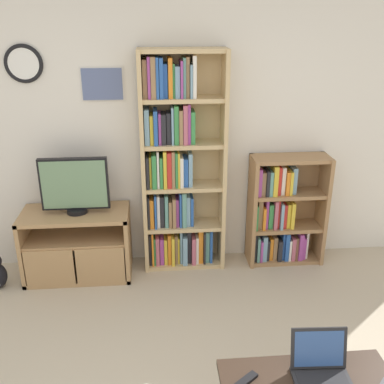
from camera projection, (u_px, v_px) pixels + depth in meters
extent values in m
cube|color=silver|center=(161.00, 130.00, 4.10)|extent=(6.05, 0.06, 2.60)
torus|color=black|center=(24.00, 64.00, 3.74)|extent=(0.32, 0.03, 0.32)
cylinder|color=white|center=(24.00, 64.00, 3.74)|extent=(0.26, 0.02, 0.26)
cube|color=silver|center=(102.00, 84.00, 3.87)|extent=(0.38, 0.01, 0.30)
cube|color=slate|center=(102.00, 84.00, 3.86)|extent=(0.34, 0.02, 0.27)
cube|color=tan|center=(26.00, 246.00, 4.10)|extent=(0.04, 0.47, 0.64)
cube|color=tan|center=(128.00, 242.00, 4.18)|extent=(0.04, 0.47, 0.64)
cube|color=tan|center=(75.00, 214.00, 4.03)|extent=(0.96, 0.47, 0.04)
cube|color=tan|center=(81.00, 272.00, 4.25)|extent=(0.96, 0.47, 0.04)
cube|color=tan|center=(77.00, 238.00, 4.11)|extent=(0.89, 0.43, 0.04)
cube|color=tan|center=(50.00, 268.00, 3.95)|extent=(0.43, 0.02, 0.35)
cube|color=tan|center=(101.00, 266.00, 3.99)|extent=(0.43, 0.02, 0.35)
cylinder|color=black|center=(77.00, 210.00, 4.01)|extent=(0.18, 0.18, 0.04)
cube|color=black|center=(74.00, 184.00, 3.91)|extent=(0.59, 0.05, 0.47)
cube|color=slate|center=(74.00, 185.00, 3.89)|extent=(0.55, 0.01, 0.43)
cube|color=tan|center=(143.00, 167.00, 4.02)|extent=(0.04, 0.28, 2.03)
cube|color=tan|center=(223.00, 165.00, 4.07)|extent=(0.04, 0.28, 2.03)
cube|color=tan|center=(182.00, 161.00, 4.17)|extent=(0.76, 0.02, 2.03)
cube|color=tan|center=(184.00, 262.00, 4.42)|extent=(0.68, 0.25, 0.04)
cube|color=tan|center=(184.00, 225.00, 4.27)|extent=(0.68, 0.25, 0.04)
cube|color=tan|center=(184.00, 186.00, 4.12)|extent=(0.68, 0.25, 0.04)
cube|color=tan|center=(183.00, 144.00, 3.97)|extent=(0.68, 0.25, 0.04)
cube|color=tan|center=(183.00, 99.00, 3.82)|extent=(0.68, 0.25, 0.04)
cube|color=tan|center=(183.00, 50.00, 3.67)|extent=(0.68, 0.25, 0.04)
cube|color=#232328|center=(150.00, 247.00, 4.34)|extent=(0.02, 0.18, 0.32)
cube|color=orange|center=(153.00, 246.00, 4.33)|extent=(0.02, 0.21, 0.34)
cube|color=#388947|center=(155.00, 248.00, 4.35)|extent=(0.02, 0.19, 0.28)
cube|color=#B75B70|center=(158.00, 248.00, 4.34)|extent=(0.03, 0.21, 0.29)
cube|color=#9E4293|center=(162.00, 248.00, 4.36)|extent=(0.04, 0.18, 0.27)
cube|color=gold|center=(166.00, 248.00, 4.36)|extent=(0.03, 0.18, 0.27)
cube|color=orange|center=(169.00, 246.00, 4.35)|extent=(0.03, 0.19, 0.31)
cube|color=gold|center=(173.00, 247.00, 4.35)|extent=(0.03, 0.22, 0.29)
cube|color=#93704C|center=(176.00, 246.00, 4.37)|extent=(0.02, 0.17, 0.30)
cube|color=gold|center=(178.00, 248.00, 4.37)|extent=(0.02, 0.17, 0.27)
cube|color=#759EB7|center=(181.00, 244.00, 4.36)|extent=(0.02, 0.18, 0.34)
cube|color=#759EB7|center=(184.00, 247.00, 4.36)|extent=(0.04, 0.23, 0.29)
cube|color=#232328|center=(189.00, 244.00, 4.37)|extent=(0.04, 0.18, 0.34)
cube|color=#B75B70|center=(193.00, 247.00, 4.37)|extent=(0.04, 0.23, 0.28)
cube|color=white|center=(196.00, 247.00, 4.38)|extent=(0.02, 0.20, 0.28)
cube|color=orange|center=(200.00, 244.00, 4.37)|extent=(0.04, 0.19, 0.34)
cube|color=#232328|center=(204.00, 244.00, 4.37)|extent=(0.02, 0.21, 0.33)
cube|color=#5B9389|center=(207.00, 244.00, 4.38)|extent=(0.04, 0.17, 0.32)
cube|color=#2856A8|center=(210.00, 243.00, 4.38)|extent=(0.02, 0.19, 0.34)
cube|color=#232328|center=(149.00, 210.00, 4.19)|extent=(0.02, 0.21, 0.31)
cube|color=orange|center=(152.00, 211.00, 4.19)|extent=(0.04, 0.20, 0.28)
cube|color=#2856A8|center=(155.00, 209.00, 4.19)|extent=(0.02, 0.22, 0.33)
cube|color=white|center=(158.00, 209.00, 4.20)|extent=(0.03, 0.19, 0.31)
cube|color=#232328|center=(162.00, 209.00, 4.20)|extent=(0.04, 0.18, 0.30)
cube|color=#5B9389|center=(166.00, 209.00, 4.20)|extent=(0.03, 0.19, 0.31)
cube|color=#93704C|center=(170.00, 212.00, 4.21)|extent=(0.03, 0.20, 0.26)
cube|color=#93704C|center=(174.00, 210.00, 4.21)|extent=(0.03, 0.22, 0.29)
cube|color=#9E4293|center=(177.00, 210.00, 4.22)|extent=(0.03, 0.18, 0.27)
cube|color=#2856A8|center=(180.00, 207.00, 4.21)|extent=(0.02, 0.20, 0.34)
cube|color=#5B9389|center=(184.00, 207.00, 4.21)|extent=(0.04, 0.20, 0.34)
cube|color=#759EB7|center=(188.00, 209.00, 4.22)|extent=(0.04, 0.18, 0.30)
cube|color=#2856A8|center=(191.00, 209.00, 4.23)|extent=(0.03, 0.18, 0.28)
cube|color=#232328|center=(148.00, 170.00, 4.04)|extent=(0.03, 0.22, 0.29)
cube|color=gold|center=(150.00, 170.00, 4.05)|extent=(0.02, 0.19, 0.29)
cube|color=#388947|center=(154.00, 169.00, 4.04)|extent=(0.04, 0.22, 0.31)
cube|color=white|center=(158.00, 167.00, 4.04)|extent=(0.02, 0.20, 0.34)
cube|color=#388947|center=(161.00, 170.00, 4.05)|extent=(0.03, 0.21, 0.28)
cube|color=gold|center=(165.00, 167.00, 4.04)|extent=(0.03, 0.23, 0.34)
cube|color=red|center=(169.00, 168.00, 4.05)|extent=(0.04, 0.21, 0.33)
cube|color=#93704C|center=(173.00, 167.00, 4.05)|extent=(0.03, 0.22, 0.34)
cube|color=#388947|center=(176.00, 168.00, 4.05)|extent=(0.02, 0.21, 0.33)
cube|color=gold|center=(178.00, 168.00, 4.05)|extent=(0.02, 0.22, 0.33)
cube|color=white|center=(181.00, 170.00, 4.07)|extent=(0.03, 0.21, 0.28)
cube|color=#2856A8|center=(185.00, 171.00, 4.08)|extent=(0.04, 0.18, 0.26)
cube|color=#759EB7|center=(190.00, 168.00, 4.07)|extent=(0.03, 0.19, 0.31)
cube|color=#759EB7|center=(147.00, 126.00, 3.89)|extent=(0.04, 0.20, 0.31)
cube|color=gold|center=(152.00, 129.00, 3.91)|extent=(0.03, 0.19, 0.26)
cube|color=#2856A8|center=(156.00, 126.00, 3.89)|extent=(0.03, 0.22, 0.30)
cube|color=#9E4293|center=(160.00, 128.00, 3.91)|extent=(0.02, 0.19, 0.27)
cube|color=#232328|center=(163.00, 128.00, 3.91)|extent=(0.04, 0.20, 0.26)
cube|color=#232328|center=(168.00, 127.00, 3.92)|extent=(0.04, 0.18, 0.27)
cube|color=#759EB7|center=(172.00, 125.00, 3.90)|extent=(0.02, 0.20, 0.32)
cube|color=#388947|center=(176.00, 124.00, 3.91)|extent=(0.04, 0.20, 0.34)
cube|color=#93704C|center=(180.00, 126.00, 3.91)|extent=(0.03, 0.21, 0.30)
cube|color=#B75B70|center=(185.00, 123.00, 3.91)|extent=(0.04, 0.21, 0.34)
cube|color=#9E4293|center=(188.00, 123.00, 3.91)|extent=(0.02, 0.19, 0.35)
cube|color=#388947|center=(192.00, 126.00, 3.93)|extent=(0.04, 0.19, 0.28)
cube|color=#93704C|center=(145.00, 78.00, 3.75)|extent=(0.04, 0.18, 0.31)
cube|color=#9E4293|center=(149.00, 77.00, 3.74)|extent=(0.02, 0.21, 0.34)
cube|color=#93704C|center=(153.00, 77.00, 3.74)|extent=(0.04, 0.21, 0.34)
cube|color=#2856A8|center=(157.00, 77.00, 3.74)|extent=(0.02, 0.22, 0.33)
cube|color=#2856A8|center=(161.00, 78.00, 3.74)|extent=(0.03, 0.22, 0.33)
cube|color=#2856A8|center=(165.00, 80.00, 3.77)|extent=(0.04, 0.18, 0.28)
cube|color=orange|center=(170.00, 77.00, 3.76)|extent=(0.04, 0.20, 0.33)
cube|color=#388947|center=(173.00, 80.00, 3.77)|extent=(0.02, 0.17, 0.28)
cube|color=#759EB7|center=(177.00, 81.00, 3.77)|extent=(0.04, 0.19, 0.26)
cube|color=#9E4293|center=(181.00, 79.00, 3.76)|extent=(0.02, 0.22, 0.30)
cube|color=#5B9389|center=(184.00, 77.00, 3.77)|extent=(0.02, 0.19, 0.33)
cube|color=#93704C|center=(187.00, 77.00, 3.77)|extent=(0.03, 0.18, 0.33)
cube|color=#759EB7|center=(191.00, 81.00, 3.77)|extent=(0.02, 0.22, 0.27)
cube|color=white|center=(194.00, 76.00, 3.76)|extent=(0.03, 0.21, 0.34)
cube|color=#9E754C|center=(252.00, 212.00, 4.27)|extent=(0.04, 0.29, 1.07)
cube|color=#9E754C|center=(322.00, 209.00, 4.33)|extent=(0.04, 0.29, 1.07)
cube|color=#9E754C|center=(283.00, 205.00, 4.43)|extent=(0.72, 0.02, 1.07)
cube|color=#9E754C|center=(283.00, 258.00, 4.49)|extent=(0.65, 0.26, 0.04)
cube|color=#9E754C|center=(286.00, 227.00, 4.36)|extent=(0.65, 0.26, 0.04)
cube|color=#9E754C|center=(288.00, 194.00, 4.23)|extent=(0.65, 0.26, 0.04)
cube|color=#9E754C|center=(292.00, 159.00, 4.10)|extent=(0.65, 0.26, 0.04)
cube|color=#232328|center=(253.00, 244.00, 4.42)|extent=(0.03, 0.21, 0.29)
cube|color=#5B9389|center=(256.00, 246.00, 4.42)|extent=(0.03, 0.23, 0.26)
cube|color=#9E4293|center=(259.00, 247.00, 4.43)|extent=(0.02, 0.23, 0.22)
cube|color=#759EB7|center=(263.00, 245.00, 4.43)|extent=(0.04, 0.22, 0.26)
cube|color=#232328|center=(266.00, 247.00, 4.44)|extent=(0.03, 0.20, 0.22)
cube|color=orange|center=(269.00, 246.00, 4.45)|extent=(0.03, 0.19, 0.23)
cube|color=#93704C|center=(273.00, 245.00, 4.44)|extent=(0.04, 0.20, 0.25)
cube|color=#232328|center=(277.00, 247.00, 4.45)|extent=(0.04, 0.23, 0.22)
cube|color=#2856A8|center=(281.00, 243.00, 4.44)|extent=(0.02, 0.20, 0.29)
cube|color=#2856A8|center=(284.00, 243.00, 4.44)|extent=(0.04, 0.23, 0.29)
cube|color=white|center=(287.00, 246.00, 4.45)|extent=(0.02, 0.23, 0.22)
cube|color=#B75B70|center=(291.00, 245.00, 4.45)|extent=(0.04, 0.23, 0.24)
cube|color=#93704C|center=(294.00, 245.00, 4.46)|extent=(0.03, 0.20, 0.23)
cube|color=#9E4293|center=(298.00, 243.00, 4.45)|extent=(0.04, 0.23, 0.28)
cube|color=#9E4293|center=(301.00, 245.00, 4.47)|extent=(0.03, 0.21, 0.23)
cube|color=white|center=(304.00, 241.00, 4.46)|extent=(0.02, 0.18, 0.30)
cube|color=#388947|center=(255.00, 214.00, 4.29)|extent=(0.02, 0.23, 0.25)
cube|color=#93704C|center=(258.00, 212.00, 4.30)|extent=(0.04, 0.19, 0.29)
cube|color=orange|center=(262.00, 215.00, 4.30)|extent=(0.03, 0.22, 0.22)
cube|color=#9E4293|center=(265.00, 212.00, 4.30)|extent=(0.03, 0.19, 0.29)
cube|color=#388947|center=(269.00, 213.00, 4.31)|extent=(0.04, 0.19, 0.25)
cube|color=#B75B70|center=(274.00, 212.00, 4.30)|extent=(0.03, 0.22, 0.29)
cube|color=red|center=(276.00, 211.00, 4.31)|extent=(0.02, 0.19, 0.30)
cube|color=#759EB7|center=(279.00, 213.00, 4.31)|extent=(0.03, 0.23, 0.26)
cube|color=red|center=(282.00, 213.00, 4.32)|extent=(0.04, 0.20, 0.24)
cube|color=gold|center=(286.00, 213.00, 4.32)|extent=(0.03, 0.20, 0.25)
cube|color=gold|center=(290.00, 212.00, 4.32)|extent=(0.03, 0.22, 0.26)
cube|color=#9E4293|center=(258.00, 180.00, 4.16)|extent=(0.03, 0.23, 0.26)
cube|color=#93704C|center=(262.00, 181.00, 4.17)|extent=(0.04, 0.21, 0.23)
cube|color=#232328|center=(265.00, 181.00, 4.17)|extent=(0.03, 0.23, 0.24)
cube|color=#5B9389|center=(269.00, 181.00, 4.17)|extent=(0.03, 0.23, 0.23)
cube|color=gold|center=(273.00, 178.00, 4.16)|extent=(0.04, 0.24, 0.29)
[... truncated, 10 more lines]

